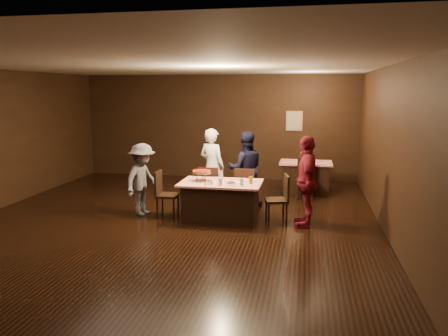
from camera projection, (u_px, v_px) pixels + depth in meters
The scene contains 23 objects.
room at pixel (162, 114), 7.80m from camera, with size 10.00×10.04×3.02m.
main_table at pixel (221, 201), 8.66m from camera, with size 1.60×1.00×0.77m, color red.
back_table at pixel (305, 177), 11.06m from camera, with size 1.30×0.90×0.77m, color #A30D0A.
chair_far_left at pixel (209, 188), 9.44m from camera, with size 0.42×0.42×0.95m, color black.
chair_far_right at pixel (246, 189), 9.29m from camera, with size 0.42×0.42×0.95m, color black.
chair_end_left at pixel (168, 194), 8.84m from camera, with size 0.42×0.42×0.95m, color black.
chair_end_right at pixel (276, 199), 8.44m from camera, with size 0.42×0.42×0.95m, color black.
chair_back_near at pixel (305, 179), 10.37m from camera, with size 0.42×0.42×0.95m, color black.
chair_back_far at pixel (306, 169), 11.63m from camera, with size 0.42×0.42×0.95m, color black.
diner_white_jacket at pixel (212, 167), 9.80m from camera, with size 0.63×0.41×1.72m, color white.
diner_navy_hoodie at pixel (246, 169), 9.72m from camera, with size 0.81×0.63×1.66m, color black.
diner_grey_knit at pixel (142, 179), 8.98m from camera, with size 0.96×0.55×1.49m, color #58585C.
diner_red_shirt at pixel (306, 181), 8.20m from camera, with size 1.01×0.42×1.73m, color maroon.
pizza_stand at pixel (202, 172), 8.68m from camera, with size 0.38×0.38×0.22m.
plate_with_slice at pixel (232, 183), 8.37m from camera, with size 0.25×0.25×0.06m.
plate_empty at pixel (249, 181), 8.63m from camera, with size 0.25×0.25×0.01m, color white.
glass_front_left at pixel (220, 182), 8.28m from camera, with size 0.08×0.08×0.14m, color silver.
glass_front_right at pixel (241, 182), 8.25m from camera, with size 0.08×0.08×0.14m, color silver.
glass_amber at pixel (251, 180), 8.42m from camera, with size 0.08×0.08×0.14m, color #BF7F26.
glass_back at pixel (221, 176), 8.88m from camera, with size 0.08×0.08×0.14m, color silver.
condiments at pixel (209, 182), 8.34m from camera, with size 0.17×0.10×0.09m.
napkin_center at pixel (236, 183), 8.54m from camera, with size 0.16×0.16×0.01m, color white.
napkin_left at pixel (213, 182), 8.57m from camera, with size 0.16×0.16×0.01m, color white.
Camera 1 is at (2.55, -7.50, 2.55)m, focal length 35.00 mm.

